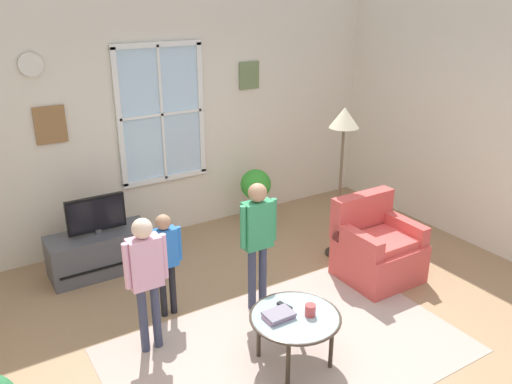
{
  "coord_description": "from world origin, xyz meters",
  "views": [
    {
      "loc": [
        -2.36,
        -3.09,
        2.9
      ],
      "look_at": [
        -0.02,
        0.68,
        1.18
      ],
      "focal_mm": 36.67,
      "sensor_mm": 36.0,
      "label": 1
    }
  ],
  "objects_px": {
    "person_pink_shirt": "(146,270)",
    "remote_near_books": "(285,306)",
    "armchair": "(376,249)",
    "person_blue_shirt": "(165,254)",
    "potted_plant_by_window": "(256,190)",
    "book_stack": "(279,315)",
    "television": "(96,214)",
    "tv_stand": "(101,252)",
    "cup": "(310,310)",
    "person_green_shirt": "(257,232)",
    "floor_lamp": "(343,133)",
    "coffee_table": "(295,319)"
  },
  "relations": [
    {
      "from": "potted_plant_by_window",
      "to": "armchair",
      "type": "bearing_deg",
      "value": -77.57
    },
    {
      "from": "tv_stand",
      "to": "armchair",
      "type": "xyz_separation_m",
      "value": [
        2.48,
        -1.65,
        0.09
      ]
    },
    {
      "from": "person_pink_shirt",
      "to": "remote_near_books",
      "type": "bearing_deg",
      "value": -34.29
    },
    {
      "from": "coffee_table",
      "to": "cup",
      "type": "relative_size",
      "value": 7.77
    },
    {
      "from": "television",
      "to": "book_stack",
      "type": "distance_m",
      "value": 2.42
    },
    {
      "from": "book_stack",
      "to": "armchair",
      "type": "bearing_deg",
      "value": 20.57
    },
    {
      "from": "coffee_table",
      "to": "person_green_shirt",
      "type": "relative_size",
      "value": 0.58
    },
    {
      "from": "person_green_shirt",
      "to": "book_stack",
      "type": "bearing_deg",
      "value": -110.68
    },
    {
      "from": "tv_stand",
      "to": "person_blue_shirt",
      "type": "height_order",
      "value": "person_blue_shirt"
    },
    {
      "from": "person_green_shirt",
      "to": "person_pink_shirt",
      "type": "bearing_deg",
      "value": -176.45
    },
    {
      "from": "television",
      "to": "person_green_shirt",
      "type": "relative_size",
      "value": 0.48
    },
    {
      "from": "person_blue_shirt",
      "to": "person_pink_shirt",
      "type": "relative_size",
      "value": 0.84
    },
    {
      "from": "remote_near_books",
      "to": "potted_plant_by_window",
      "type": "distance_m",
      "value": 2.61
    },
    {
      "from": "book_stack",
      "to": "person_pink_shirt",
      "type": "distance_m",
      "value": 1.14
    },
    {
      "from": "person_blue_shirt",
      "to": "remote_near_books",
      "type": "bearing_deg",
      "value": -59.63
    },
    {
      "from": "tv_stand",
      "to": "person_blue_shirt",
      "type": "relative_size",
      "value": 1.05
    },
    {
      "from": "television",
      "to": "person_pink_shirt",
      "type": "bearing_deg",
      "value": -90.92
    },
    {
      "from": "cup",
      "to": "person_green_shirt",
      "type": "bearing_deg",
      "value": 85.6
    },
    {
      "from": "coffee_table",
      "to": "book_stack",
      "type": "bearing_deg",
      "value": 158.44
    },
    {
      "from": "television",
      "to": "armchair",
      "type": "relative_size",
      "value": 0.71
    },
    {
      "from": "coffee_table",
      "to": "floor_lamp",
      "type": "xyz_separation_m",
      "value": [
        1.54,
        1.29,
        1.04
      ]
    },
    {
      "from": "television",
      "to": "floor_lamp",
      "type": "distance_m",
      "value": 2.77
    },
    {
      "from": "coffee_table",
      "to": "potted_plant_by_window",
      "type": "xyz_separation_m",
      "value": [
        1.17,
        2.48,
        0.06
      ]
    },
    {
      "from": "person_blue_shirt",
      "to": "armchair",
      "type": "bearing_deg",
      "value": -13.07
    },
    {
      "from": "person_pink_shirt",
      "to": "coffee_table",
      "type": "bearing_deg",
      "value": -40.09
    },
    {
      "from": "book_stack",
      "to": "floor_lamp",
      "type": "height_order",
      "value": "floor_lamp"
    },
    {
      "from": "potted_plant_by_window",
      "to": "television",
      "type": "bearing_deg",
      "value": -175.79
    },
    {
      "from": "television",
      "to": "person_green_shirt",
      "type": "height_order",
      "value": "person_green_shirt"
    },
    {
      "from": "tv_stand",
      "to": "floor_lamp",
      "type": "height_order",
      "value": "floor_lamp"
    },
    {
      "from": "tv_stand",
      "to": "potted_plant_by_window",
      "type": "bearing_deg",
      "value": 4.14
    },
    {
      "from": "book_stack",
      "to": "person_pink_shirt",
      "type": "height_order",
      "value": "person_pink_shirt"
    },
    {
      "from": "person_blue_shirt",
      "to": "tv_stand",
      "type": "bearing_deg",
      "value": 104.91
    },
    {
      "from": "coffee_table",
      "to": "cup",
      "type": "distance_m",
      "value": 0.14
    },
    {
      "from": "cup",
      "to": "television",
      "type": "bearing_deg",
      "value": 113.2
    },
    {
      "from": "tv_stand",
      "to": "armchair",
      "type": "bearing_deg",
      "value": -33.64
    },
    {
      "from": "person_blue_shirt",
      "to": "floor_lamp",
      "type": "bearing_deg",
      "value": 2.74
    },
    {
      "from": "book_stack",
      "to": "person_green_shirt",
      "type": "bearing_deg",
      "value": 69.32
    },
    {
      "from": "tv_stand",
      "to": "remote_near_books",
      "type": "distance_m",
      "value": 2.38
    },
    {
      "from": "potted_plant_by_window",
      "to": "coffee_table",
      "type": "bearing_deg",
      "value": -115.18
    },
    {
      "from": "person_blue_shirt",
      "to": "person_green_shirt",
      "type": "xyz_separation_m",
      "value": [
        0.79,
        -0.33,
        0.15
      ]
    },
    {
      "from": "book_stack",
      "to": "floor_lamp",
      "type": "xyz_separation_m",
      "value": [
        1.67,
        1.24,
        0.98
      ]
    },
    {
      "from": "potted_plant_by_window",
      "to": "floor_lamp",
      "type": "distance_m",
      "value": 1.58
    },
    {
      "from": "armchair",
      "to": "person_blue_shirt",
      "type": "bearing_deg",
      "value": 166.93
    },
    {
      "from": "book_stack",
      "to": "remote_near_books",
      "type": "bearing_deg",
      "value": 38.32
    },
    {
      "from": "coffee_table",
      "to": "person_pink_shirt",
      "type": "distance_m",
      "value": 1.27
    },
    {
      "from": "person_pink_shirt",
      "to": "floor_lamp",
      "type": "xyz_separation_m",
      "value": [
        2.48,
        0.5,
        0.69
      ]
    },
    {
      "from": "tv_stand",
      "to": "remote_near_books",
      "type": "xyz_separation_m",
      "value": [
        0.91,
        -2.18,
        0.23
      ]
    },
    {
      "from": "cup",
      "to": "floor_lamp",
      "type": "distance_m",
      "value": 2.19
    },
    {
      "from": "remote_near_books",
      "to": "person_blue_shirt",
      "type": "relative_size",
      "value": 0.14
    },
    {
      "from": "floor_lamp",
      "to": "person_green_shirt",
      "type": "bearing_deg",
      "value": -162.36
    }
  ]
}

